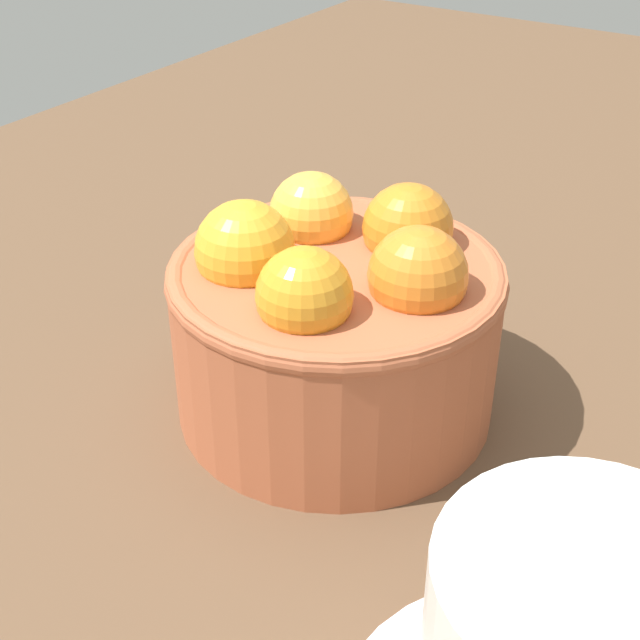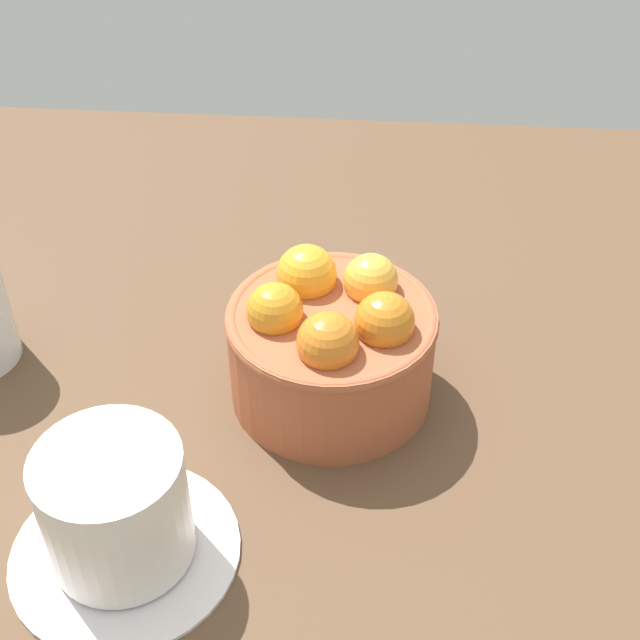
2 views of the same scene
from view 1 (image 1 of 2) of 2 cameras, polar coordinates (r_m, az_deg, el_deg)
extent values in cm
cube|color=brown|center=(43.65, 0.93, -7.88)|extent=(151.41, 87.70, 4.66)
cylinder|color=#AD5938|center=(40.02, 1.00, -1.21)|extent=(14.59, 14.59, 7.48)
torus|color=#AD5938|center=(38.28, 1.05, 2.97)|extent=(14.79, 14.79, 1.00)
sphere|color=orange|center=(39.91, 5.67, 5.90)|extent=(4.09, 4.09, 4.09)
sphere|color=#F7AF3E|center=(41.10, -0.56, 6.87)|extent=(3.91, 3.91, 3.91)
sphere|color=gold|center=(37.98, -4.85, 4.51)|extent=(4.35, 4.35, 4.35)
sphere|color=orange|center=(34.54, -1.01, 1.62)|extent=(3.89, 3.89, 3.89)
sphere|color=orange|center=(35.86, 6.08, 2.66)|extent=(4.13, 4.13, 4.13)
camera|label=2|loc=(0.46, 91.55, 28.37)|focal=48.81mm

